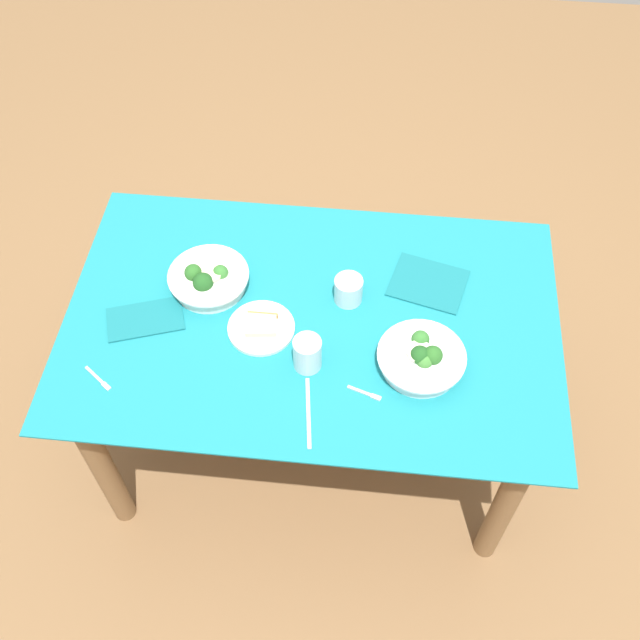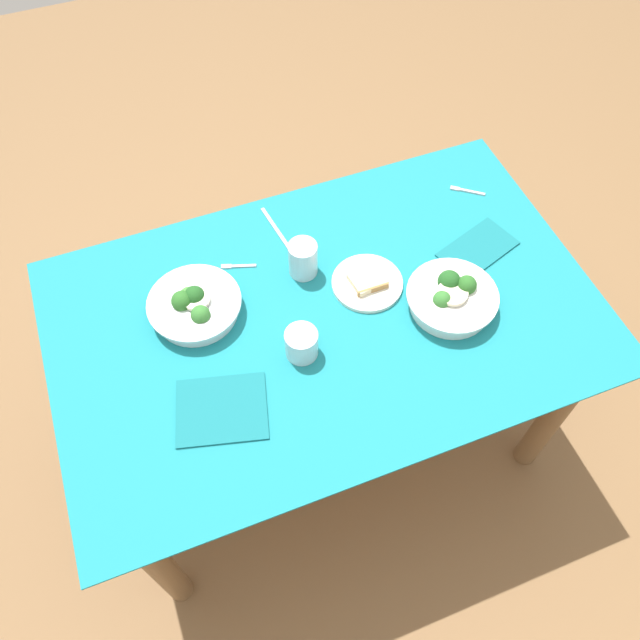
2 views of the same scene
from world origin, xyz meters
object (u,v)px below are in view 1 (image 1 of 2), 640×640
(water_glass_side, at_px, (307,354))
(napkin_folded_upper, at_px, (428,283))
(napkin_folded_lower, at_px, (145,319))
(fork_by_far_bowl, at_px, (366,393))
(bread_side_plate, at_px, (261,327))
(table_knife_left, at_px, (308,413))
(broccoli_bowl_far, at_px, (422,358))
(water_glass_center, at_px, (348,290))
(fork_by_near_bowl, at_px, (99,379))
(broccoli_bowl_near, at_px, (208,279))

(water_glass_side, height_order, napkin_folded_upper, water_glass_side)
(water_glass_side, height_order, napkin_folded_lower, water_glass_side)
(water_glass_side, height_order, fork_by_far_bowl, water_glass_side)
(bread_side_plate, distance_m, napkin_folded_lower, 0.33)
(table_knife_left, bearing_deg, water_glass_side, -0.74)
(water_glass_side, relative_size, fork_by_far_bowl, 1.10)
(broccoli_bowl_far, distance_m, water_glass_side, 0.31)
(bread_side_plate, relative_size, napkin_folded_upper, 0.89)
(bread_side_plate, relative_size, water_glass_side, 1.84)
(water_glass_center, distance_m, napkin_folded_lower, 0.58)
(fork_by_near_bowl, relative_size, napkin_folded_upper, 0.42)
(fork_by_far_bowl, relative_size, napkin_folded_lower, 0.44)
(fork_by_far_bowl, distance_m, table_knife_left, 0.16)
(broccoli_bowl_near, relative_size, water_glass_side, 2.28)
(broccoli_bowl_near, xyz_separation_m, napkin_folded_lower, (0.16, 0.14, -0.03))
(broccoli_bowl_far, height_order, fork_by_far_bowl, broccoli_bowl_far)
(fork_by_near_bowl, xyz_separation_m, table_knife_left, (-0.57, 0.04, -0.00))
(water_glass_side, height_order, fork_by_near_bowl, water_glass_side)
(broccoli_bowl_near, bearing_deg, broccoli_bowl_far, 161.15)
(broccoli_bowl_far, distance_m, fork_by_far_bowl, 0.18)
(fork_by_far_bowl, height_order, napkin_folded_upper, napkin_folded_upper)
(table_knife_left, distance_m, napkin_folded_upper, 0.56)
(water_glass_center, bearing_deg, broccoli_bowl_far, 135.73)
(water_glass_center, relative_size, table_knife_left, 0.39)
(broccoli_bowl_far, height_order, napkin_folded_lower, broccoli_bowl_far)
(napkin_folded_lower, bearing_deg, water_glass_center, -166.65)
(broccoli_bowl_near, bearing_deg, table_knife_left, 130.58)
(bread_side_plate, xyz_separation_m, water_glass_side, (-0.14, 0.10, 0.04))
(fork_by_far_bowl, bearing_deg, water_glass_side, 173.05)
(water_glass_center, xyz_separation_m, fork_by_near_bowl, (0.64, 0.34, -0.04))
(broccoli_bowl_near, xyz_separation_m, fork_by_far_bowl, (-0.48, 0.32, -0.03))
(water_glass_center, relative_size, fork_by_near_bowl, 0.93)
(broccoli_bowl_near, bearing_deg, water_glass_center, 179.47)
(bread_side_plate, bearing_deg, napkin_folded_lower, 0.19)
(table_knife_left, height_order, napkin_folded_lower, napkin_folded_lower)
(napkin_folded_upper, distance_m, napkin_folded_lower, 0.82)
(fork_by_far_bowl, xyz_separation_m, fork_by_near_bowl, (0.71, 0.03, 0.00))
(napkin_folded_upper, bearing_deg, water_glass_center, 19.25)
(fork_by_far_bowl, distance_m, napkin_folded_upper, 0.42)
(broccoli_bowl_near, distance_m, napkin_folded_upper, 0.64)
(fork_by_far_bowl, xyz_separation_m, napkin_folded_upper, (-0.16, -0.39, 0.00))
(broccoli_bowl_far, xyz_separation_m, broccoli_bowl_near, (0.62, -0.21, 0.00))
(water_glass_center, bearing_deg, napkin_folded_upper, -160.75)
(water_glass_side, relative_size, napkin_folded_upper, 0.48)
(table_knife_left, bearing_deg, napkin_folded_lower, 54.89)
(broccoli_bowl_far, distance_m, fork_by_near_bowl, 0.86)
(fork_by_near_bowl, relative_size, napkin_folded_lower, 0.41)
(table_knife_left, bearing_deg, broccoli_bowl_near, 32.64)
(broccoli_bowl_near, relative_size, napkin_folded_lower, 1.10)
(broccoli_bowl_near, height_order, fork_by_near_bowl, broccoli_bowl_near)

